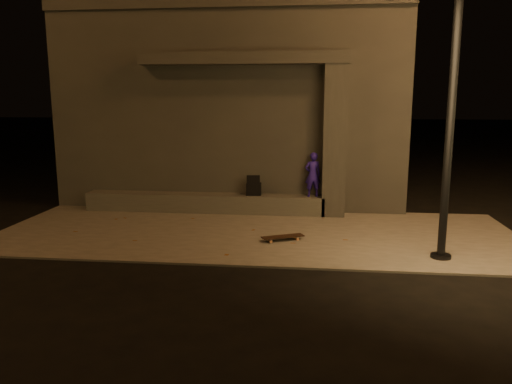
# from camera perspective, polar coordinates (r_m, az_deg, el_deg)

# --- Properties ---
(ground) EXTENTS (120.00, 120.00, 0.00)m
(ground) POSITION_cam_1_polar(r_m,az_deg,el_deg) (8.86, -1.55, -8.18)
(ground) COLOR black
(ground) RESTS_ON ground
(sidewalk) EXTENTS (11.00, 4.40, 0.04)m
(sidewalk) POSITION_cam_1_polar(r_m,az_deg,el_deg) (10.75, -0.06, -4.63)
(sidewalk) COLOR #635E57
(sidewalk) RESTS_ON ground
(building) EXTENTS (9.00, 5.10, 5.22)m
(building) POSITION_cam_1_polar(r_m,az_deg,el_deg) (14.95, -1.92, 9.74)
(building) COLOR #3A3835
(building) RESTS_ON ground
(ledge) EXTENTS (6.00, 0.55, 0.45)m
(ledge) POSITION_cam_1_polar(r_m,az_deg,el_deg) (12.62, -5.92, -1.23)
(ledge) COLOR #4C4B45
(ledge) RESTS_ON sidewalk
(column) EXTENTS (0.55, 0.55, 3.60)m
(column) POSITION_cam_1_polar(r_m,az_deg,el_deg) (12.10, 8.97, 5.73)
(column) COLOR #3A3835
(column) RESTS_ON sidewalk
(canopy) EXTENTS (5.00, 0.70, 0.28)m
(canopy) POSITION_cam_1_polar(r_m,az_deg,el_deg) (12.25, -1.47, 15.00)
(canopy) COLOR #3A3835
(canopy) RESTS_ON column
(skateboarder) EXTENTS (0.45, 0.36, 1.08)m
(skateboarder) POSITION_cam_1_polar(r_m,az_deg,el_deg) (12.19, 6.51, 2.00)
(skateboarder) COLOR #2C18A2
(skateboarder) RESTS_ON ledge
(backpack) EXTENTS (0.38, 0.26, 0.51)m
(backpack) POSITION_cam_1_polar(r_m,az_deg,el_deg) (12.33, -0.26, 0.45)
(backpack) COLOR black
(backpack) RESTS_ON ledge
(skateboard) EXTENTS (0.87, 0.57, 0.10)m
(skateboard) POSITION_cam_1_polar(r_m,az_deg,el_deg) (10.07, 3.09, -5.14)
(skateboard) COLOR black
(skateboard) RESTS_ON sidewalk
(street_lamp_0) EXTENTS (0.36, 0.36, 7.83)m
(street_lamp_0) POSITION_cam_1_polar(r_m,az_deg,el_deg) (9.33, 22.20, 19.48)
(street_lamp_0) COLOR black
(street_lamp_0) RESTS_ON ground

